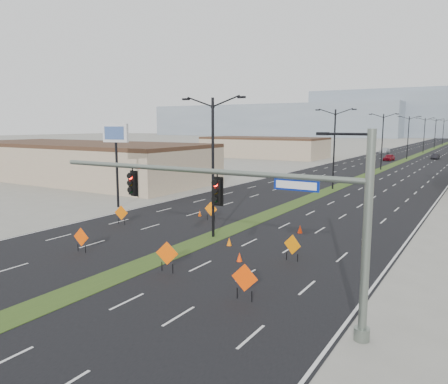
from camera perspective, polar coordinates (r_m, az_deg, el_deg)
The scene contains 29 objects.
ground at distance 23.39m, azimuth -17.96°, elevation -12.01°, with size 600.00×600.00×0.00m, color gray.
road_surface at distance 115.55m, azimuth 23.06°, elevation 4.08°, with size 25.00×400.00×0.02m, color black.
median_strip at distance 115.55m, azimuth 23.06°, elevation 4.08°, with size 2.00×400.00×0.04m, color #2D4518.
building_sw_near at distance 68.26m, azimuth -18.17°, elevation 3.64°, with size 40.00×16.00×5.00m, color tan.
building_sw_far at distance 110.58m, azimuth 5.23°, elevation 5.73°, with size 30.00×14.00×4.50m, color tan.
mesa_west at distance 324.33m, azimuth 6.59°, elevation 9.27°, with size 180.00×50.00×22.00m, color gray.
mesa_backdrop at distance 337.39m, azimuth 23.82°, elevation 9.42°, with size 140.00×50.00×32.00m, color gray.
signal_mast at distance 18.36m, azimuth 4.02°, elevation -1.73°, with size 16.30×0.60×8.00m.
streetlight_0 at distance 31.13m, azimuth -1.46°, elevation 3.79°, with size 5.15×0.24×10.02m.
streetlight_1 at distance 56.66m, azimuth 14.20°, elevation 5.79°, with size 5.15×0.24×10.02m.
streetlight_2 at distance 83.79m, azimuth 19.97°, elevation 6.43°, with size 5.15×0.24×10.02m.
streetlight_3 at distance 111.34m, azimuth 22.92°, elevation 6.73°, with size 5.15×0.24×10.02m.
streetlight_4 at distance 139.08m, azimuth 24.69°, elevation 6.90°, with size 5.15×0.24×10.02m.
streetlight_5 at distance 166.90m, azimuth 25.87°, elevation 7.01°, with size 5.15×0.24×10.02m.
streetlight_6 at distance 194.78m, azimuth 26.72°, elevation 7.09°, with size 5.15×0.24×10.02m.
car_left at distance 106.05m, azimuth 20.74°, elevation 4.25°, with size 1.78×4.41×1.50m, color maroon.
car_mid at distance 115.04m, azimuth 25.90°, elevation 4.20°, with size 1.38×3.95×1.30m, color black.
car_far at distance 132.94m, azimuth 20.26°, elevation 5.08°, with size 2.07×5.09×1.48m, color silver.
construction_sign_0 at distance 36.70m, azimuth -13.28°, elevation -2.74°, with size 1.18×0.32×1.61m.
construction_sign_1 at distance 29.58m, azimuth -18.16°, elevation -5.72°, with size 1.21×0.14×1.61m.
construction_sign_2 at distance 37.20m, azimuth -1.73°, elevation -2.32°, with size 1.23×0.05×1.64m.
construction_sign_3 at distance 24.57m, azimuth -7.45°, elevation -8.07°, with size 1.28×0.40×1.76m.
construction_sign_4 at distance 20.66m, azimuth 2.70°, elevation -11.28°, with size 1.33×0.14×1.78m.
construction_sign_5 at distance 26.67m, azimuth 8.92°, elevation -6.93°, with size 1.19×0.35×1.63m.
cone_0 at distance 29.74m, azimuth 0.68°, elevation -6.51°, with size 0.34×0.34×0.57m, color orange.
cone_1 at distance 26.43m, azimuth 2.03°, elevation -8.49°, with size 0.34×0.34×0.57m, color #FF3905.
cone_2 at distance 33.58m, azimuth 9.90°, elevation -4.80°, with size 0.38×0.38×0.63m, color red.
cone_3 at distance 39.13m, azimuth -3.19°, elevation -2.81°, with size 0.32×0.32×0.54m, color #F95105.
pole_sign_west at distance 44.02m, azimuth -13.96°, elevation 6.59°, with size 2.69×0.91×8.22m.
Camera 1 is at (16.86, -14.03, 8.15)m, focal length 35.00 mm.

